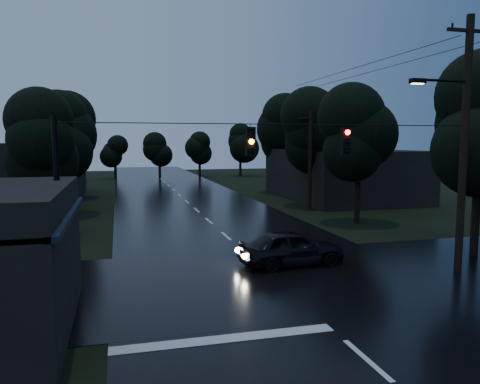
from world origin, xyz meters
name	(u,v)px	position (x,y,z in m)	size (l,w,h in m)	color
main_road	(196,210)	(0.00, 30.00, 0.00)	(12.00, 120.00, 0.02)	black
cross_street	(273,278)	(0.00, 12.00, 0.00)	(60.00, 9.00, 0.02)	black
building_far_right	(342,174)	(14.00, 34.00, 2.20)	(10.00, 14.00, 4.40)	black
building_far_left	(20,172)	(-14.00, 40.00, 2.50)	(10.00, 16.00, 5.00)	black
utility_pole_main	(462,140)	(7.41, 11.00, 5.26)	(3.50, 0.30, 10.00)	black
utility_pole_far	(310,159)	(8.30, 28.00, 3.88)	(2.00, 0.30, 7.50)	black
anchor_pole_left	(58,212)	(-7.50, 11.00, 3.00)	(0.18, 0.18, 6.00)	black
span_signals	(298,140)	(0.56, 10.99, 5.24)	(15.00, 0.37, 1.12)	black
tree_left_a	(51,140)	(-9.00, 22.00, 5.24)	(3.92, 3.92, 8.26)	black
tree_left_b	(58,135)	(-9.60, 30.00, 5.62)	(4.20, 4.20, 8.85)	black
tree_left_c	(64,132)	(-10.20, 40.00, 5.99)	(4.48, 4.48, 9.44)	black
tree_right_a	(359,134)	(9.00, 22.00, 5.62)	(4.20, 4.20, 8.85)	black
tree_right_b	(316,131)	(9.60, 30.00, 5.99)	(4.48, 4.48, 9.44)	black
tree_right_c	(281,129)	(10.20, 40.00, 6.37)	(4.76, 4.76, 10.03)	black
car	(291,247)	(1.34, 13.57, 0.76)	(1.79, 4.44, 1.51)	black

